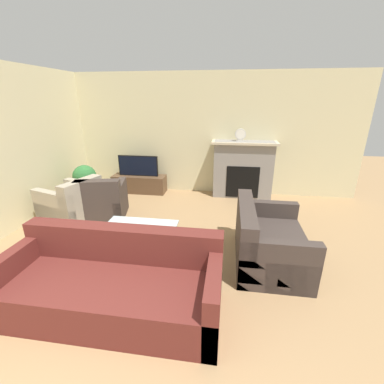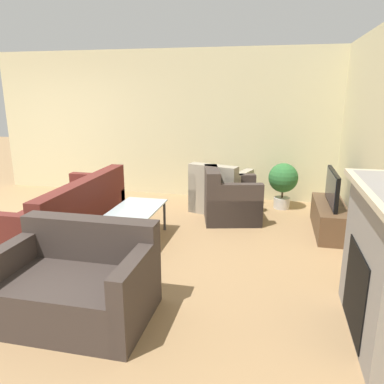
{
  "view_description": "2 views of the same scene",
  "coord_description": "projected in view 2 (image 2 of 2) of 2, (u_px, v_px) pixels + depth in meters",
  "views": [
    {
      "loc": [
        1.11,
        -0.86,
        2.14
      ],
      "look_at": [
        0.55,
        2.93,
        0.74
      ],
      "focal_mm": 24.0,
      "sensor_mm": 36.0,
      "label": 1
    },
    {
      "loc": [
        4.37,
        3.95,
        1.96
      ],
      "look_at": [
        0.47,
        3.08,
        0.88
      ],
      "focal_mm": 35.0,
      "sensor_mm": 36.0,
      "label": 2
    }
  ],
  "objects": [
    {
      "name": "wall_back",
      "position": [
        382.0,
        149.0,
        4.04
      ],
      "size": [
        7.92,
        0.06,
        2.7
      ],
      "color": "beige",
      "rests_on": "ground_plane"
    },
    {
      "name": "couch_sectional",
      "position": [
        67.0,
        216.0,
        5.16
      ],
      "size": [
        2.24,
        0.9,
        0.82
      ],
      "color": "#5B231E",
      "rests_on": "ground_plane"
    },
    {
      "name": "wall_left",
      "position": [
        197.0,
        125.0,
        6.92
      ],
      "size": [
        0.06,
        8.05,
        2.7
      ],
      "color": "beige",
      "rests_on": "ground_plane"
    },
    {
      "name": "potted_plant",
      "position": [
        283.0,
        180.0,
        6.35
      ],
      "size": [
        0.5,
        0.5,
        0.78
      ],
      "color": "beige",
      "rests_on": "ground_plane"
    },
    {
      "name": "armchair_by_window",
      "position": [
        221.0,
        193.0,
        6.33
      ],
      "size": [
        1.07,
        1.03,
        0.82
      ],
      "rotation": [
        0.0,
        0.0,
        -1.87
      ],
      "color": "#9E937F",
      "rests_on": "ground_plane"
    },
    {
      "name": "coffee_table",
      "position": [
        136.0,
        212.0,
        4.97
      ],
      "size": [
        1.02,
        0.59,
        0.45
      ],
      "color": "#333338",
      "rests_on": "ground_plane"
    },
    {
      "name": "tv_stand",
      "position": [
        329.0,
        218.0,
        5.35
      ],
      "size": [
        1.26,
        0.41,
        0.41
      ],
      "color": "brown",
      "rests_on": "ground_plane"
    },
    {
      "name": "tv",
      "position": [
        332.0,
        188.0,
        5.23
      ],
      "size": [
        0.94,
        0.06,
        0.48
      ],
      "color": "black",
      "rests_on": "tv_stand"
    },
    {
      "name": "armchair_accent",
      "position": [
        229.0,
        201.0,
        5.81
      ],
      "size": [
        0.94,
        0.99,
        0.82
      ],
      "rotation": [
        0.0,
        0.0,
        3.38
      ],
      "color": "#3D332D",
      "rests_on": "ground_plane"
    },
    {
      "name": "couch_loveseat",
      "position": [
        77.0,
        285.0,
        3.32
      ],
      "size": [
        0.9,
        1.31,
        0.82
      ],
      "rotation": [
        0.0,
        0.0,
        1.57
      ],
      "color": "#3D332D",
      "rests_on": "ground_plane"
    }
  ]
}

